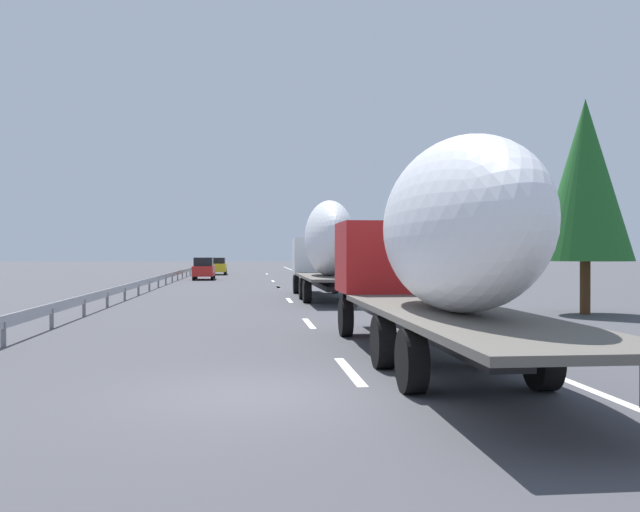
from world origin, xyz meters
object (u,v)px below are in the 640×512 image
truck_lead (326,246)px  car_yellow_coupe (217,266)px  car_red_compact (204,268)px  road_sign (345,253)px  truck_trailing (436,243)px

truck_lead → car_yellow_coupe: truck_lead is taller
car_red_compact → road_sign: size_ratio=1.36×
car_yellow_coupe → truck_lead: bearing=-169.8°
truck_lead → car_red_compact: bearing=16.3°
car_yellow_coupe → road_sign: size_ratio=1.48×
road_sign → car_red_compact: bearing=46.7°
car_red_compact → road_sign: 14.61m
road_sign → car_yellow_coupe: bearing=23.4°
truck_lead → car_yellow_coupe: 39.68m
car_red_compact → road_sign: road_sign is taller
truck_lead → car_red_compact: truck_lead is taller
truck_lead → car_red_compact: 26.76m
car_red_compact → road_sign: bearing=-133.3°
car_yellow_coupe → road_sign: bearing=-156.6°
truck_trailing → car_yellow_coupe: (58.87, 7.00, -1.55)m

